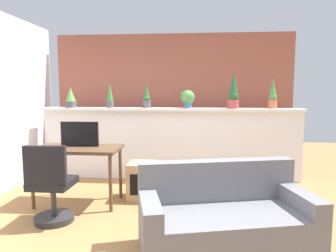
% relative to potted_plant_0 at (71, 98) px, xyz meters
% --- Properties ---
extents(ground_plane, '(12.00, 12.00, 0.00)m').
position_rel_potted_plant_0_xyz_m(ground_plane, '(1.67, -1.94, -1.36)').
color(ground_plane, '#9E7042').
extents(divider_wall, '(4.28, 0.16, 1.16)m').
position_rel_potted_plant_0_xyz_m(divider_wall, '(1.67, 0.06, -0.78)').
color(divider_wall, white).
rests_on(divider_wall, ground).
extents(plant_shelf, '(4.28, 0.29, 0.04)m').
position_rel_potted_plant_0_xyz_m(plant_shelf, '(1.67, 0.02, -0.18)').
color(plant_shelf, white).
rests_on(plant_shelf, divider_wall).
extents(brick_wall_behind, '(4.28, 0.10, 2.50)m').
position_rel_potted_plant_0_xyz_m(brick_wall_behind, '(1.67, 0.66, -0.11)').
color(brick_wall_behind, '#9E5442').
rests_on(brick_wall_behind, ground).
extents(potted_plant_0, '(0.19, 0.19, 0.34)m').
position_rel_potted_plant_0_xyz_m(potted_plant_0, '(0.00, 0.00, 0.00)').
color(potted_plant_0, '#4C4C51').
rests_on(potted_plant_0, plant_shelf).
extents(potted_plant_1, '(0.12, 0.12, 0.41)m').
position_rel_potted_plant_0_xyz_m(potted_plant_1, '(0.67, 0.01, 0.03)').
color(potted_plant_1, '#4C4C51').
rests_on(potted_plant_1, plant_shelf).
extents(potted_plant_2, '(0.13, 0.13, 0.41)m').
position_rel_potted_plant_0_xyz_m(potted_plant_2, '(1.28, 0.05, 0.01)').
color(potted_plant_2, '#4C4C51').
rests_on(potted_plant_2, plant_shelf).
extents(potted_plant_3, '(0.23, 0.23, 0.29)m').
position_rel_potted_plant_0_xyz_m(potted_plant_3, '(1.96, 0.02, 0.00)').
color(potted_plant_3, '#386B84').
rests_on(potted_plant_3, plant_shelf).
extents(potted_plant_4, '(0.18, 0.18, 0.57)m').
position_rel_potted_plant_0_xyz_m(potted_plant_4, '(2.69, -0.00, 0.09)').
color(potted_plant_4, '#B7474C').
rests_on(potted_plant_4, plant_shelf).
extents(potted_plant_5, '(0.13, 0.13, 0.48)m').
position_rel_potted_plant_0_xyz_m(potted_plant_5, '(3.32, 0.05, 0.05)').
color(potted_plant_5, '#C66B42').
rests_on(potted_plant_5, plant_shelf).
extents(desk, '(1.10, 0.60, 0.75)m').
position_rel_potted_plant_0_xyz_m(desk, '(0.56, -1.19, -0.69)').
color(desk, brown).
rests_on(desk, ground).
extents(tv_monitor, '(0.50, 0.04, 0.33)m').
position_rel_potted_plant_0_xyz_m(tv_monitor, '(0.57, -1.11, -0.44)').
color(tv_monitor, black).
rests_on(tv_monitor, desk).
extents(office_chair, '(0.46, 0.46, 0.91)m').
position_rel_potted_plant_0_xyz_m(office_chair, '(0.50, -1.84, -0.97)').
color(office_chair, '#262628').
rests_on(office_chair, ground).
extents(side_cube_shelf, '(0.40, 0.41, 0.50)m').
position_rel_potted_plant_0_xyz_m(side_cube_shelf, '(1.38, -0.94, -1.11)').
color(side_cube_shelf, tan).
rests_on(side_cube_shelf, ground).
extents(couch, '(1.70, 1.11, 0.80)m').
position_rel_potted_plant_0_xyz_m(couch, '(2.37, -2.26, -1.07)').
color(couch, slate).
rests_on(couch, ground).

